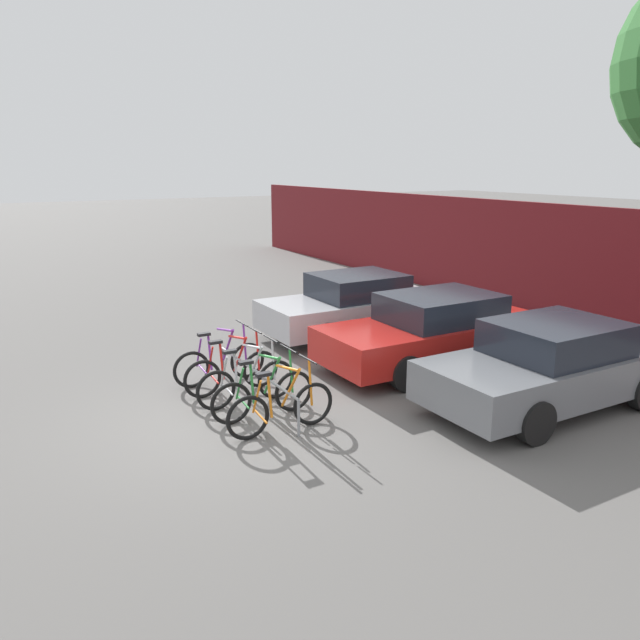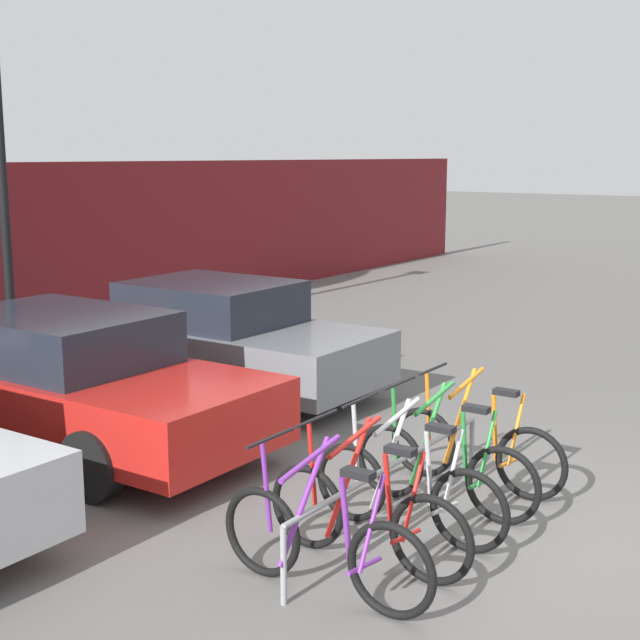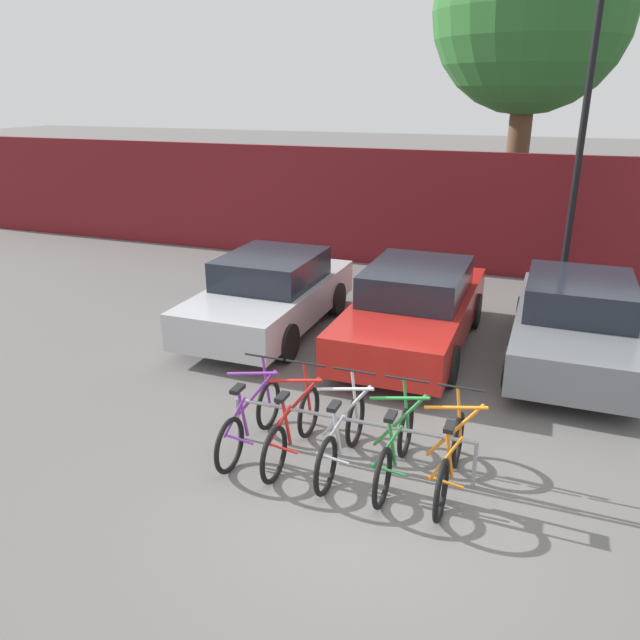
{
  "view_description": "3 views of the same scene",
  "coord_description": "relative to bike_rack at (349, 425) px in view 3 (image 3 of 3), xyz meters",
  "views": [
    {
      "loc": [
        8.32,
        -3.19,
        3.81
      ],
      "look_at": [
        -1.35,
        2.4,
        0.98
      ],
      "focal_mm": 35.0,
      "sensor_mm": 36.0,
      "label": 1
    },
    {
      "loc": [
        -6.31,
        -2.63,
        2.96
      ],
      "look_at": [
        0.67,
        2.15,
        1.38
      ],
      "focal_mm": 50.0,
      "sensor_mm": 36.0,
      "label": 2
    },
    {
      "loc": [
        1.5,
        -5.42,
        4.14
      ],
      "look_at": [
        -1.54,
        2.63,
        0.97
      ],
      "focal_mm": 35.0,
      "sensor_mm": 36.0,
      "label": 3
    }
  ],
  "objects": [
    {
      "name": "bicycle_purple",
      "position": [
        -1.21,
        -0.15,
        -0.1
      ],
      "size": [
        0.68,
        1.71,
        1.05
      ],
      "rotation": [
        0.0,
        0.0,
        -0.05
      ],
      "color": "black",
      "rests_on": "ground"
    },
    {
      "name": "ground_plane",
      "position": [
        0.44,
        -0.68,
        -0.47
      ],
      "size": [
        120.0,
        120.0,
        0.0
      ],
      "primitive_type": "plane",
      "color": "#605E5B"
    },
    {
      "name": "bicycle_silver",
      "position": [
        -0.04,
        -0.15,
        -0.1
      ],
      "size": [
        0.68,
        1.71,
        1.05
      ],
      "rotation": [
        0.0,
        0.0,
        0.04
      ],
      "color": "black",
      "rests_on": "ground"
    },
    {
      "name": "car_red",
      "position": [
        -0.08,
        3.8,
        0.22
      ],
      "size": [
        1.91,
        4.56,
        1.4
      ],
      "color": "red",
      "rests_on": "ground"
    },
    {
      "name": "bicycle_orange",
      "position": [
        1.21,
        -0.15,
        -0.1
      ],
      "size": [
        0.68,
        1.71,
        1.05
      ],
      "rotation": [
        0.0,
        0.0,
        0.05
      ],
      "color": "black",
      "rests_on": "ground"
    },
    {
      "name": "bicycle_red",
      "position": [
        -0.65,
        -0.15,
        -0.1
      ],
      "size": [
        0.68,
        1.71,
        1.05
      ],
      "rotation": [
        0.0,
        0.0,
        0.01
      ],
      "color": "black",
      "rests_on": "ground"
    },
    {
      "name": "car_silver",
      "position": [
        -2.7,
        3.65,
        0.22
      ],
      "size": [
        1.91,
        4.16,
        1.4
      ],
      "color": "#B7B7BC",
      "rests_on": "ground"
    },
    {
      "name": "hoarding_wall",
      "position": [
        0.44,
        8.82,
        0.94
      ],
      "size": [
        36.0,
        0.16,
        2.84
      ],
      "primitive_type": "cube",
      "color": "maroon",
      "rests_on": "ground"
    },
    {
      "name": "lamp_post",
      "position": [
        2.27,
        7.83,
        3.51
      ],
      "size": [
        0.24,
        0.44,
        7.24
      ],
      "color": "black",
      "rests_on": "ground"
    },
    {
      "name": "bike_rack",
      "position": [
        0.0,
        0.0,
        0.0
      ],
      "size": [
        2.97,
        0.04,
        0.57
      ],
      "color": "gray",
      "rests_on": "ground"
    },
    {
      "name": "tree_behind_hoarding",
      "position": [
        0.89,
        10.62,
        5.35
      ],
      "size": [
        4.6,
        4.6,
        8.17
      ],
      "color": "brown",
      "rests_on": "ground"
    },
    {
      "name": "bicycle_green",
      "position": [
        0.6,
        -0.15,
        -0.1
      ],
      "size": [
        0.68,
        1.71,
        1.05
      ],
      "rotation": [
        0.0,
        0.0,
        -0.03
      ],
      "color": "black",
      "rests_on": "ground"
    },
    {
      "name": "car_grey",
      "position": [
        2.47,
        3.98,
        0.22
      ],
      "size": [
        1.91,
        4.25,
        1.4
      ],
      "color": "slate",
      "rests_on": "ground"
    }
  ]
}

